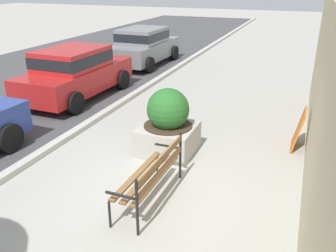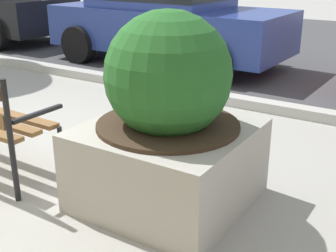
% 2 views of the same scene
% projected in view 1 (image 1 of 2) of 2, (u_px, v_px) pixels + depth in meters
% --- Properties ---
extents(ground_plane, '(80.00, 80.00, 0.00)m').
position_uv_depth(ground_plane, '(156.00, 197.00, 6.18)').
color(ground_plane, '#9E9B93').
extents(curb_stone, '(60.00, 0.20, 0.12)m').
position_uv_depth(curb_stone, '(23.00, 164.00, 7.13)').
color(curb_stone, '#B2AFA8').
rests_on(curb_stone, ground).
extents(building_wall_behind, '(12.00, 0.50, 3.22)m').
position_uv_depth(building_wall_behind, '(332.00, 101.00, 5.97)').
color(building_wall_behind, '#C6B78C').
rests_on(building_wall_behind, ground).
extents(park_bench, '(1.81, 0.56, 0.95)m').
position_uv_depth(park_bench, '(152.00, 173.00, 5.86)').
color(park_bench, brown).
rests_on(park_bench, ground).
extents(concrete_planter, '(1.15, 1.15, 1.42)m').
position_uv_depth(concrete_planter, '(168.00, 125.00, 7.56)').
color(concrete_planter, '#A8A399').
rests_on(concrete_planter, ground).
extents(parked_car_red, '(4.13, 1.99, 1.56)m').
position_uv_depth(parked_car_red, '(75.00, 71.00, 11.00)').
color(parked_car_red, '#B21E1E').
rests_on(parked_car_red, ground).
extents(parked_car_grey, '(4.13, 1.99, 1.56)m').
position_uv_depth(parked_car_grey, '(144.00, 45.00, 15.29)').
color(parked_car_grey, slate).
rests_on(parked_car_grey, ground).
extents(leaning_signboard, '(0.70, 0.23, 0.89)m').
position_uv_depth(leaning_signboard, '(298.00, 129.00, 7.78)').
color(leaning_signboard, '#C6661E').
rests_on(leaning_signboard, ground).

